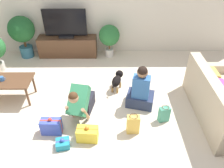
% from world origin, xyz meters
% --- Properties ---
extents(ground_plane, '(16.00, 16.00, 0.00)m').
position_xyz_m(ground_plane, '(0.00, 0.00, 0.00)').
color(ground_plane, beige).
extents(wall_back, '(8.40, 0.06, 2.60)m').
position_xyz_m(wall_back, '(0.00, 2.63, 1.30)').
color(wall_back, beige).
rests_on(wall_back, ground_plane).
extents(sofa_right, '(0.83, 1.87, 0.84)m').
position_xyz_m(sofa_right, '(2.43, -0.01, 0.30)').
color(sofa_right, '#C6B293').
rests_on(sofa_right, ground_plane).
extents(coffee_table, '(1.04, 0.56, 0.47)m').
position_xyz_m(coffee_table, '(-1.62, 0.49, 0.42)').
color(coffee_table, brown).
rests_on(coffee_table, ground_plane).
extents(tv_console, '(1.54, 0.41, 0.53)m').
position_xyz_m(tv_console, '(-0.70, 2.36, 0.27)').
color(tv_console, brown).
rests_on(tv_console, ground_plane).
extents(tv, '(1.10, 0.20, 0.74)m').
position_xyz_m(tv, '(-0.70, 2.36, 0.87)').
color(tv, black).
rests_on(tv, tv_console).
extents(potted_plant_back_left, '(0.66, 0.66, 1.11)m').
position_xyz_m(potted_plant_back_left, '(-1.82, 2.31, 0.71)').
color(potted_plant_back_left, '#336B84').
rests_on(potted_plant_back_left, ground_plane).
extents(potted_plant_back_right, '(0.54, 0.54, 0.88)m').
position_xyz_m(potted_plant_back_right, '(0.42, 2.31, 0.57)').
color(potted_plant_back_right, beige).
rests_on(potted_plant_back_right, ground_plane).
extents(person_kneeling, '(0.47, 0.84, 0.79)m').
position_xyz_m(person_kneeling, '(-0.08, -0.01, 0.34)').
color(person_kneeling, '#23232D').
rests_on(person_kneeling, ground_plane).
extents(person_sitting, '(0.60, 0.56, 0.91)m').
position_xyz_m(person_sitting, '(1.04, 0.29, 0.33)').
color(person_sitting, '#283351').
rests_on(person_sitting, ground_plane).
extents(dog, '(0.29, 0.54, 0.36)m').
position_xyz_m(dog, '(0.60, 0.84, 0.23)').
color(dog, black).
rests_on(dog, ground_plane).
extents(gift_box_a, '(0.25, 0.23, 0.18)m').
position_xyz_m(gift_box_a, '(-0.32, -0.73, 0.07)').
color(gift_box_a, teal).
rests_on(gift_box_a, ground_plane).
extents(gift_box_b, '(0.36, 0.23, 0.31)m').
position_xyz_m(gift_box_b, '(0.07, -0.58, 0.12)').
color(gift_box_b, yellow).
rests_on(gift_box_b, ground_plane).
extents(gift_box_c, '(0.35, 0.18, 0.34)m').
position_xyz_m(gift_box_c, '(-0.56, -0.43, 0.14)').
color(gift_box_c, '#3D51BC').
rests_on(gift_box_c, ground_plane).
extents(gift_bag_a, '(0.22, 0.14, 0.39)m').
position_xyz_m(gift_bag_a, '(0.84, -0.43, 0.18)').
color(gift_bag_a, '#E5B74C').
rests_on(gift_bag_a, ground_plane).
extents(gift_bag_b, '(0.21, 0.15, 0.33)m').
position_xyz_m(gift_bag_b, '(1.42, -0.16, 0.16)').
color(gift_bag_b, '#4CA384').
rests_on(gift_bag_b, ground_plane).
extents(mug, '(0.12, 0.08, 0.09)m').
position_xyz_m(mug, '(-1.66, 0.48, 0.51)').
color(mug, '#386BAD').
rests_on(mug, coffee_table).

